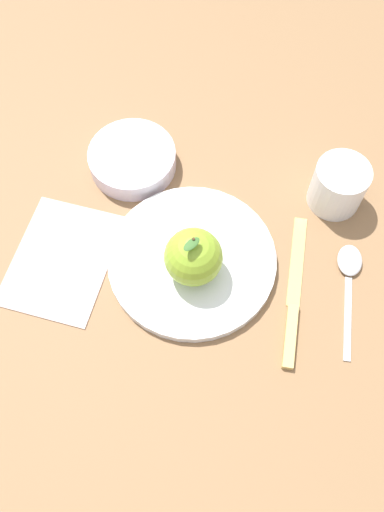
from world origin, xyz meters
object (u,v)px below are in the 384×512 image
at_px(apple, 194,255).
at_px(side_bowl, 132,158).
at_px(cup, 339,184).
at_px(dinner_plate, 192,260).
at_px(spoon, 349,272).
at_px(linen_napkin, 62,259).
at_px(knife, 293,303).

relative_size(apple, side_bowl, 0.69).
bearing_deg(cup, dinner_plate, -43.16).
height_order(apple, spoon, apple).
xyz_separation_m(apple, side_bowl, (-0.13, -0.15, -0.03)).
bearing_deg(side_bowl, linen_napkin, -9.54).
bearing_deg(dinner_plate, spoon, 105.83).
xyz_separation_m(dinner_plate, cup, (-0.17, 0.16, 0.03)).
relative_size(apple, cup, 1.16).
height_order(knife, spoon, spoon).
relative_size(dinner_plate, spoon, 1.39).
height_order(dinner_plate, spoon, dinner_plate).
relative_size(dinner_plate, side_bowl, 1.78).
distance_m(spoon, linen_napkin, 0.40).
bearing_deg(cup, side_bowl, -81.16).
xyz_separation_m(side_bowl, knife, (0.13, 0.29, -0.02)).
height_order(knife, linen_napkin, knife).
xyz_separation_m(dinner_plate, knife, (0.01, 0.15, -0.00)).
bearing_deg(linen_napkin, side_bowl, 170.46).
height_order(apple, cup, apple).
relative_size(side_bowl, cup, 1.70).
relative_size(knife, spoon, 1.34).
height_order(side_bowl, linen_napkin, side_bowl).
xyz_separation_m(dinner_plate, linen_napkin, (0.06, -0.17, -0.01)).
bearing_deg(cup, knife, -3.25).
bearing_deg(spoon, dinner_plate, -74.17).
bearing_deg(dinner_plate, knife, 86.06).
distance_m(knife, linen_napkin, 0.32).
xyz_separation_m(apple, linen_napkin, (0.05, -0.18, -0.05)).
distance_m(side_bowl, linen_napkin, 0.18).
bearing_deg(apple, spoon, 109.59).
distance_m(dinner_plate, apple, 0.05).
bearing_deg(spoon, knife, -40.82).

